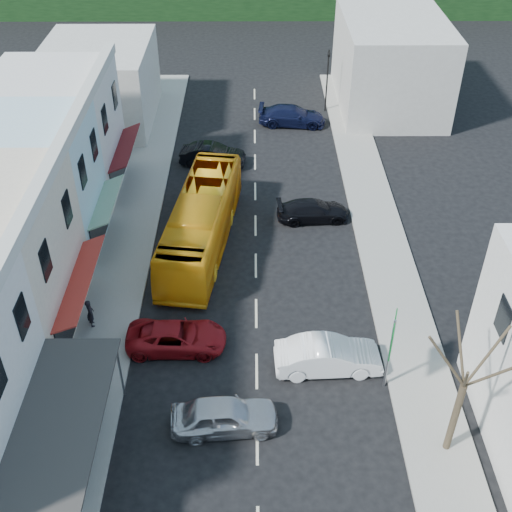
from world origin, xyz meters
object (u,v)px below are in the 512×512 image
(car_silver, at_px, (224,417))
(car_red, at_px, (176,337))
(traffic_signal, at_px, (327,81))
(car_white, at_px, (328,358))
(pedestrian_left, at_px, (90,312))
(street_tree, at_px, (464,386))
(direction_sign, at_px, (389,355))
(bus, at_px, (202,223))

(car_silver, bearing_deg, car_red, 22.47)
(car_silver, distance_m, traffic_signal, 32.70)
(car_white, bearing_deg, car_red, 75.80)
(car_white, bearing_deg, pedestrian_left, 73.18)
(pedestrian_left, distance_m, street_tree, 17.89)
(car_silver, relative_size, direction_sign, 1.08)
(direction_sign, bearing_deg, car_silver, -146.49)
(pedestrian_left, bearing_deg, car_red, -130.08)
(direction_sign, xyz_separation_m, traffic_signal, (0.00, 29.57, 0.50))
(car_silver, xyz_separation_m, pedestrian_left, (-6.87, 6.24, 0.30))
(street_tree, bearing_deg, traffic_signal, 93.47)
(pedestrian_left, relative_size, traffic_signal, 0.34)
(car_white, bearing_deg, bus, 30.32)
(car_silver, relative_size, street_tree, 0.57)
(car_red, relative_size, traffic_signal, 0.91)
(car_white, bearing_deg, traffic_signal, -7.87)
(car_white, bearing_deg, car_silver, 122.84)
(car_silver, xyz_separation_m, car_red, (-2.47, 4.80, 0.00))
(direction_sign, relative_size, street_tree, 0.52)
(pedestrian_left, distance_m, traffic_signal, 29.25)
(car_white, distance_m, pedestrian_left, 11.91)
(bus, xyz_separation_m, car_red, (-0.72, -8.40, -0.85))
(car_white, distance_m, car_red, 7.30)
(bus, xyz_separation_m, street_tree, (10.93, -14.34, 2.34))
(traffic_signal, bearing_deg, car_silver, 55.44)
(street_tree, xyz_separation_m, traffic_signal, (-2.00, 32.99, -1.36))
(street_tree, height_order, traffic_signal, street_tree)
(bus, relative_size, pedestrian_left, 6.82)
(car_white, relative_size, traffic_signal, 0.87)
(car_white, xyz_separation_m, street_tree, (4.50, -4.51, 3.19))
(car_red, height_order, street_tree, street_tree)
(direction_sign, bearing_deg, car_white, 172.36)
(pedestrian_left, bearing_deg, direction_sign, -127.73)
(street_tree, bearing_deg, car_silver, 172.92)
(traffic_signal, bearing_deg, direction_sign, 68.14)
(pedestrian_left, xyz_separation_m, direction_sign, (14.05, -3.96, 1.03))
(street_tree, bearing_deg, direction_sign, 120.33)
(car_red, relative_size, pedestrian_left, 2.71)
(car_red, bearing_deg, direction_sign, -104.26)
(bus, bearing_deg, car_red, -87.01)
(car_white, height_order, car_red, same)
(car_silver, xyz_separation_m, car_white, (4.68, 3.37, 0.00))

